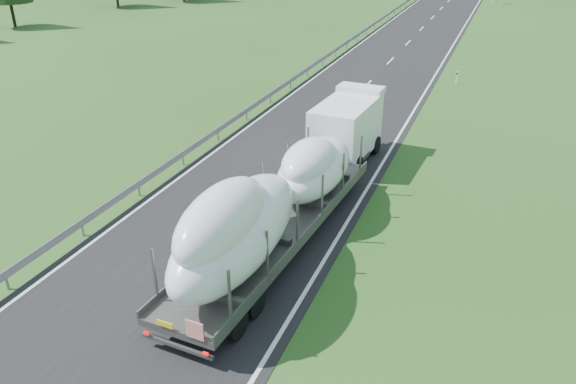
% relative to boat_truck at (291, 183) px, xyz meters
% --- Properties ---
extents(ground, '(400.00, 400.00, 0.00)m').
position_rel_boat_truck_xyz_m(ground, '(-2.60, -3.48, -2.24)').
color(ground, '#244B19').
rests_on(ground, ground).
extents(boat_truck, '(3.65, 19.57, 4.41)m').
position_rel_boat_truck_xyz_m(boat_truck, '(0.00, 0.00, 0.00)').
color(boat_truck, white).
rests_on(boat_truck, ground).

